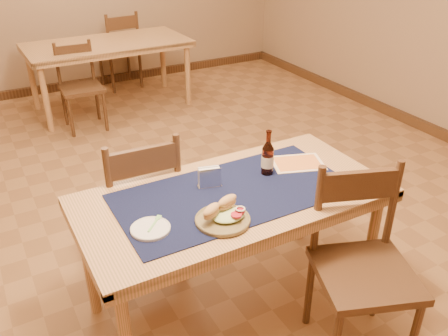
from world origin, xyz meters
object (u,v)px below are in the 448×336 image
chair_main_far (140,202)px  napkin_holder (210,178)px  sandwich_plate (223,216)px  beer_bottle (268,158)px  back_table (108,49)px  main_table (233,207)px  chair_main_near (362,264)px

chair_main_far → napkin_holder: 0.57m
sandwich_plate → beer_bottle: bearing=33.2°
back_table → napkin_holder: 3.32m
sandwich_plate → main_table: bearing=49.5°
main_table → chair_main_near: (0.42, -0.54, -0.15)m
main_table → back_table: same height
back_table → sandwich_plate: bearing=-98.2°
sandwich_plate → beer_bottle: (0.43, 0.28, 0.07)m
back_table → sandwich_plate: (-0.52, -3.60, 0.12)m
chair_main_near → napkin_holder: (-0.49, 0.66, 0.29)m
main_table → napkin_holder: (-0.08, 0.11, 0.14)m
chair_main_near → main_table: bearing=127.4°
main_table → napkin_holder: 0.20m
back_table → sandwich_plate: 3.64m
back_table → chair_main_near: chair_main_near is taller
sandwich_plate → chair_main_near: bearing=-31.0°
main_table → chair_main_far: 0.65m
beer_bottle → sandwich_plate: bearing=-146.8°
chair_main_far → sandwich_plate: (0.17, -0.72, 0.28)m
chair_main_far → chair_main_near: (0.75, -1.07, 0.01)m
main_table → beer_bottle: bearing=18.0°
main_table → sandwich_plate: sandwich_plate is taller
main_table → back_table: 3.42m
napkin_holder → sandwich_plate: bearing=-105.9°
chair_main_near → sandwich_plate: chair_main_near is taller
chair_main_far → beer_bottle: 0.82m
back_table → napkin_holder: bearing=-97.5°
back_table → chair_main_far: (-0.69, -2.88, -0.16)m
main_table → back_table: bearing=84.1°
back_table → sandwich_plate: size_ratio=6.78×
chair_main_far → chair_main_near: size_ratio=0.99×
main_table → back_table: (0.35, 3.40, 0.00)m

